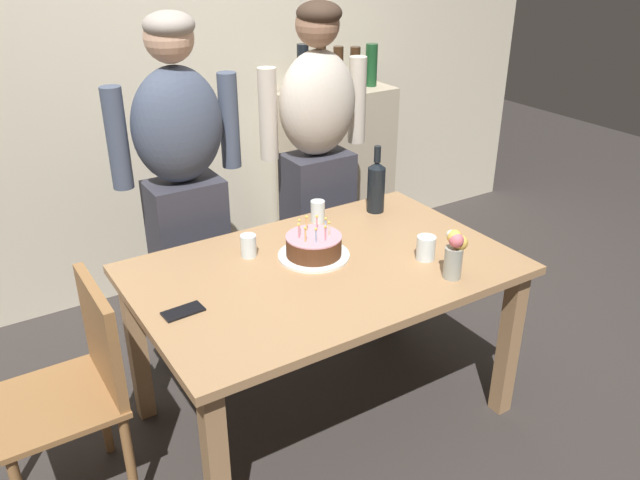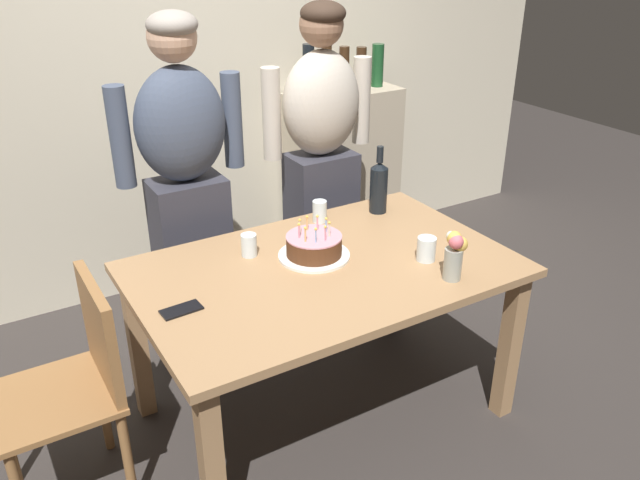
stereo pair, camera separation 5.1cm
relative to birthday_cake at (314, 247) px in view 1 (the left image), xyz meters
The scene contains 14 objects.
ground_plane 0.79m from the birthday_cake, 93.91° to the right, with size 10.00×10.00×0.00m, color #332D2B.
back_wall 1.55m from the birthday_cake, 90.24° to the left, with size 5.20×0.10×2.60m, color beige.
dining_table 0.17m from the birthday_cake, 93.91° to the right, with size 1.50×0.96×0.74m.
birthday_cake is the anchor object (origin of this frame).
water_glass_near 0.46m from the birthday_cake, 34.35° to the right, with size 0.08×0.08×0.10m, color silver.
water_glass_far 0.35m from the birthday_cake, 55.28° to the left, with size 0.07×0.07×0.10m, color silver.
water_glass_side 0.27m from the birthday_cake, 146.27° to the left, with size 0.07×0.07×0.09m, color silver.
wine_bottle 0.56m from the birthday_cake, 26.33° to the left, with size 0.08×0.08×0.32m.
cell_phone 0.63m from the birthday_cake, 169.38° to the right, with size 0.14×0.07×0.01m, color black.
flower_vase 0.57m from the birthday_cake, 50.10° to the right, with size 0.09×0.08×0.20m.
person_man_bearded 0.73m from the birthday_cake, 113.95° to the left, with size 0.61×0.27×1.66m.
person_woman_cardigan 0.79m from the birthday_cake, 56.77° to the left, with size 0.61×0.27×1.66m.
dining_chair 1.01m from the birthday_cake, behind, with size 0.42×0.42×0.87m.
shelf_cabinet 1.57m from the birthday_cake, 52.80° to the left, with size 0.72×0.30×1.36m.
Camera 1 is at (-1.23, -1.92, 1.97)m, focal length 36.31 mm.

